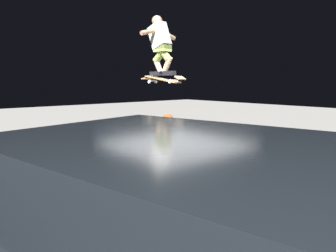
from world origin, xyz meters
name	(u,v)px	position (x,y,z in m)	size (l,w,h in m)	color
ground_plane	(176,174)	(0.00, 0.00, 0.00)	(40.00, 40.00, 0.00)	gray
ledge_box_main	(175,164)	(-0.01, 0.04, 0.23)	(1.82, 0.72, 0.46)	#38383D
person_sitting_on_ledge	(164,145)	(-0.15, 0.45, 0.71)	(0.59, 0.76, 1.30)	#2D3856
skateboard	(162,79)	(0.03, 0.33, 1.94)	(1.03, 0.29, 0.15)	#AD8451
skater_airborne	(160,43)	(0.09, 0.34, 2.63)	(0.63, 0.89, 1.12)	black
kicker_ramp	(103,158)	(1.97, 0.62, 0.06)	(1.04, 0.89, 0.34)	#28282D
trash_bin	(242,211)	(-2.56, 1.37, 0.49)	(0.54, 0.54, 0.97)	navy
parked_car	(155,252)	(-2.93, 2.87, 0.79)	(4.46, 2.57, 1.56)	#1E232D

